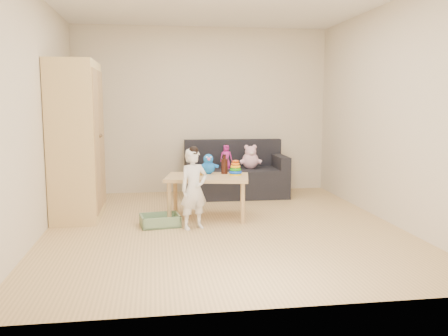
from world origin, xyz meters
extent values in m
plane|color=tan|center=(0.00, 0.00, 0.00)|extent=(4.50, 4.50, 0.00)
plane|color=beige|center=(0.00, 2.25, 1.30)|extent=(4.00, 0.00, 4.00)
plane|color=beige|center=(0.00, -2.25, 1.30)|extent=(4.00, 0.00, 4.00)
plane|color=beige|center=(-2.00, 0.00, 1.30)|extent=(0.00, 4.50, 4.50)
plane|color=beige|center=(2.00, 0.00, 1.30)|extent=(0.00, 4.50, 4.50)
cube|color=#E8C87F|center=(-1.72, 0.75, 0.96)|extent=(0.54, 1.07, 1.93)
cube|color=black|center=(0.45, 1.74, 0.22)|extent=(1.54, 0.78, 0.43)
cube|color=tan|center=(-0.13, 0.44, 0.26)|extent=(1.10, 0.81, 0.53)
imported|color=white|center=(-0.34, -0.05, 0.45)|extent=(0.39, 0.33, 0.89)
imported|color=#CF269B|center=(0.30, 1.71, 0.61)|extent=(0.18, 0.12, 0.36)
cylinder|color=yellow|center=(0.23, 0.47, 0.54)|extent=(0.15, 0.15, 0.02)
cylinder|color=silver|center=(0.23, 0.47, 0.63)|extent=(0.02, 0.02, 0.18)
torus|color=blue|center=(0.23, 0.47, 0.56)|extent=(0.16, 0.16, 0.04)
torus|color=#1F9416|center=(0.23, 0.47, 0.60)|extent=(0.15, 0.15, 0.04)
torus|color=#FFB00D|center=(0.23, 0.47, 0.63)|extent=(0.13, 0.13, 0.03)
torus|color=orange|center=(0.23, 0.47, 0.67)|extent=(0.11, 0.11, 0.03)
torus|color=#C33E0B|center=(0.23, 0.47, 0.70)|extent=(0.09, 0.09, 0.03)
cylinder|color=black|center=(0.11, 0.60, 0.62)|extent=(0.08, 0.08, 0.19)
cylinder|color=black|center=(0.11, 0.60, 0.73)|extent=(0.04, 0.04, 0.05)
cylinder|color=black|center=(0.11, 0.60, 0.77)|extent=(0.05, 0.05, 0.02)
cube|color=yellow|center=(-0.23, 0.61, 0.54)|extent=(0.20, 0.20, 0.01)
camera|label=1|loc=(-0.77, -5.31, 1.43)|focal=38.00mm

